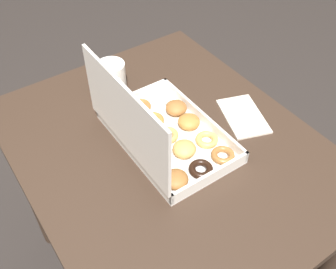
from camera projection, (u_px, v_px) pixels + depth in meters
name	position (u px, v px, depth m)	size (l,w,h in m)	color
dining_table	(167.00, 175.00, 1.14)	(0.91, 0.74, 0.74)	#38281E
donut_box	(159.00, 132.00, 1.02)	(0.37, 0.24, 0.24)	white
coffee_mug	(112.00, 78.00, 1.17)	(0.08, 0.08, 0.10)	white
paper_napkin	(243.00, 116.00, 1.12)	(0.19, 0.15, 0.01)	silver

